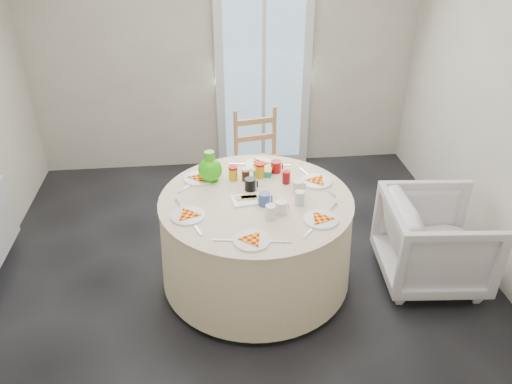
{
  "coord_description": "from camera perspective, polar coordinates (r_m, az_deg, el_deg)",
  "views": [
    {
      "loc": [
        -0.21,
        -3.11,
        2.65
      ],
      "look_at": [
        0.11,
        -0.03,
        0.8
      ],
      "focal_mm": 35.0,
      "sensor_mm": 36.0,
      "label": 1
    }
  ],
  "objects": [
    {
      "name": "jar_cluster",
      "position": [
        3.81,
        0.27,
        2.21
      ],
      "size": [
        0.51,
        0.39,
        0.13
      ],
      "primitive_type": null,
      "rotation": [
        0.0,
        0.0,
        -0.4
      ],
      "color": "#955E14",
      "rests_on": "table"
    },
    {
      "name": "armchair",
      "position": [
        4.08,
        19.82,
        -4.88
      ],
      "size": [
        0.77,
        0.81,
        0.78
      ],
      "primitive_type": "imported",
      "rotation": [
        0.0,
        0.0,
        1.49
      ],
      "color": "silver",
      "rests_on": "floor"
    },
    {
      "name": "wall_back",
      "position": [
        5.29,
        -3.69,
        16.04
      ],
      "size": [
        4.0,
        0.02,
        2.6
      ],
      "primitive_type": "cube",
      "color": "#BCB5A3",
      "rests_on": "floor"
    },
    {
      "name": "butter_tub",
      "position": [
        3.93,
        0.82,
        2.52
      ],
      "size": [
        0.16,
        0.14,
        0.06
      ],
      "primitive_type": "cube",
      "rotation": [
        0.0,
        0.0,
        -0.29
      ],
      "color": "#0D8F83",
      "rests_on": "table"
    },
    {
      "name": "mugs_glasses",
      "position": [
        3.62,
        2.35,
        0.33
      ],
      "size": [
        0.73,
        0.73,
        0.11
      ],
      "primitive_type": null,
      "rotation": [
        0.0,
        0.0,
        0.19
      ],
      "color": "gray",
      "rests_on": "table"
    },
    {
      "name": "wooden_chair",
      "position": [
        4.66,
        0.5,
        3.02
      ],
      "size": [
        0.5,
        0.49,
        0.98
      ],
      "primitive_type": null,
      "rotation": [
        0.0,
        0.0,
        0.17
      ],
      "color": "tan",
      "rests_on": "floor"
    },
    {
      "name": "glass_door",
      "position": [
        5.34,
        0.84,
        13.45
      ],
      "size": [
        1.0,
        0.08,
        2.1
      ],
      "primitive_type": "cube",
      "color": "silver",
      "rests_on": "floor"
    },
    {
      "name": "cheese_platter",
      "position": [
        3.6,
        -0.81,
        -0.58
      ],
      "size": [
        0.27,
        0.2,
        0.03
      ],
      "primitive_type": null,
      "rotation": [
        0.0,
        0.0,
        0.15
      ],
      "color": "silver",
      "rests_on": "table"
    },
    {
      "name": "table",
      "position": [
        3.84,
        0.0,
        -5.45
      ],
      "size": [
        1.46,
        1.46,
        0.74
      ],
      "primitive_type": "cylinder",
      "color": "beige",
      "rests_on": "floor"
    },
    {
      "name": "green_pitcher",
      "position": [
        3.82,
        -5.28,
        2.98
      ],
      "size": [
        0.19,
        0.19,
        0.24
      ],
      "primitive_type": null,
      "rotation": [
        0.0,
        0.0,
        0.01
      ],
      "color": "#34C812",
      "rests_on": "table"
    },
    {
      "name": "floor",
      "position": [
        4.09,
        -1.65,
        -9.49
      ],
      "size": [
        4.0,
        4.0,
        0.0
      ],
      "primitive_type": "plane",
      "color": "black",
      "rests_on": "ground"
    },
    {
      "name": "place_settings",
      "position": [
        3.62,
        -0.0,
        -0.41
      ],
      "size": [
        1.47,
        1.47,
        0.02
      ],
      "primitive_type": null,
      "rotation": [
        0.0,
        0.0,
        -0.16
      ],
      "color": "silver",
      "rests_on": "table"
    }
  ]
}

